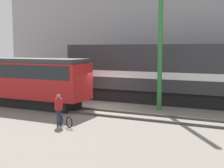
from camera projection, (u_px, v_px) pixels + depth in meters
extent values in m
plane|color=slate|center=(101.00, 107.00, 21.87)|extent=(120.00, 120.00, 0.00)
cube|color=#47423D|center=(82.00, 113.00, 19.57)|extent=(60.00, 0.07, 0.14)
cube|color=#47423D|center=(93.00, 109.00, 20.85)|extent=(60.00, 0.07, 0.14)
cube|color=#47423D|center=(118.00, 100.00, 24.51)|extent=(60.00, 0.07, 0.14)
cube|color=#47423D|center=(125.00, 97.00, 25.80)|extent=(60.00, 0.07, 0.14)
cube|color=#99999E|center=(153.00, 36.00, 31.57)|extent=(31.50, 6.00, 10.79)
cube|color=black|center=(188.00, 98.00, 22.83)|extent=(17.43, 2.55, 1.00)
cube|color=#2D2D33|center=(189.00, 68.00, 22.58)|extent=(18.94, 3.00, 3.41)
cube|color=white|center=(189.00, 75.00, 22.63)|extent=(18.56, 3.04, 0.50)
cube|color=black|center=(12.00, 100.00, 22.90)|extent=(10.70, 2.00, 0.70)
cube|color=#B21E1E|center=(12.00, 79.00, 22.73)|extent=(12.16, 2.50, 2.43)
cube|color=#1E2328|center=(11.00, 70.00, 22.65)|extent=(11.67, 2.54, 0.90)
cube|color=#333333|center=(11.00, 60.00, 22.57)|extent=(11.91, 2.38, 0.30)
torus|color=black|center=(69.00, 122.00, 16.17)|extent=(0.57, 0.31, 0.60)
torus|color=black|center=(60.00, 119.00, 16.90)|extent=(0.57, 0.31, 0.60)
cylinder|color=#1E4C99|center=(64.00, 119.00, 16.53)|extent=(0.75, 0.37, 0.04)
cylinder|color=#1E4C99|center=(61.00, 117.00, 16.77)|extent=(0.03, 0.03, 0.27)
cylinder|color=#262626|center=(69.00, 116.00, 16.13)|extent=(0.21, 0.41, 0.02)
cylinder|color=#232D4C|center=(60.00, 118.00, 16.74)|extent=(0.11, 0.11, 0.83)
cylinder|color=#232D4C|center=(58.00, 118.00, 16.64)|extent=(0.11, 0.11, 0.83)
cube|color=maroon|center=(59.00, 104.00, 16.61)|extent=(0.35, 0.42, 0.64)
sphere|color=#8C664C|center=(58.00, 96.00, 16.56)|extent=(0.22, 0.22, 0.22)
cylinder|color=#2D7238|center=(160.00, 37.00, 20.44)|extent=(0.32, 0.32, 9.67)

